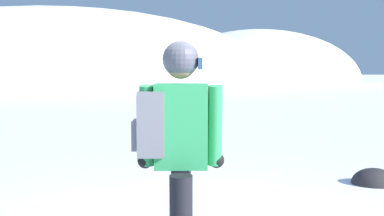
% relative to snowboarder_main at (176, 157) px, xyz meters
% --- Properties ---
extents(ridge_peak_main, '(41.42, 37.28, 14.46)m').
position_rel_snowboarder_main_xyz_m(ridge_peak_main, '(-11.32, 40.08, -0.92)').
color(ridge_peak_main, white).
rests_on(ridge_peak_main, ground).
extents(ridge_peak_far, '(23.21, 20.89, 12.38)m').
position_rel_snowboarder_main_xyz_m(ridge_peak_far, '(8.75, 48.09, -0.92)').
color(ridge_peak_far, white).
rests_on(ridge_peak_far, ground).
extents(snowboarder_main, '(0.64, 1.84, 1.71)m').
position_rel_snowboarder_main_xyz_m(snowboarder_main, '(0.00, 0.00, 0.00)').
color(snowboarder_main, '#D11E5B').
rests_on(snowboarder_main, ground).
extents(rock_mid, '(0.60, 0.51, 0.42)m').
position_rel_snowboarder_main_xyz_m(rock_mid, '(2.61, 2.73, -0.92)').
color(rock_mid, '#282628').
rests_on(rock_mid, ground).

